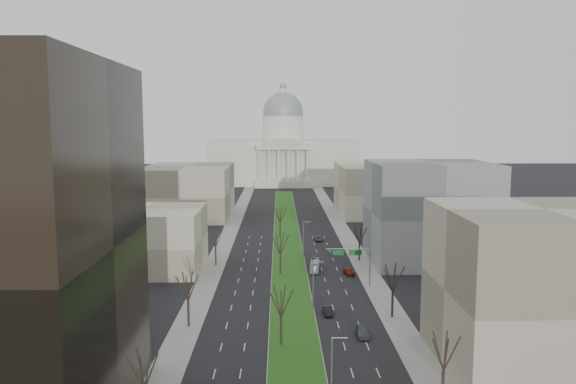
{
  "coord_description": "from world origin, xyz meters",
  "views": [
    {
      "loc": [
        -2.26,
        -41.08,
        33.37
      ],
      "look_at": [
        0.19,
        112.84,
        14.34
      ],
      "focal_mm": 35.0,
      "sensor_mm": 36.0,
      "label": 1
    }
  ],
  "objects": [
    {
      "name": "mast_arm_signs",
      "position": [
        13.49,
        70.03,
        6.11
      ],
      "size": [
        9.12,
        0.24,
        8.09
      ],
      "color": "gray",
      "rests_on": "ground"
    },
    {
      "name": "streetlamp_median_c",
      "position": [
        3.76,
        95.0,
        4.81
      ],
      "size": [
        1.9,
        0.2,
        9.16
      ],
      "color": "gray",
      "rests_on": "ground"
    },
    {
      "name": "tree_left_far",
      "position": [
        -17.2,
        88.0,
        6.84
      ],
      "size": [
        5.28,
        5.28,
        9.5
      ],
      "color": "black",
      "rests_on": "ground"
    },
    {
      "name": "tree_right_mid",
      "position": [
        17.2,
        52.0,
        7.16
      ],
      "size": [
        5.52,
        5.52,
        9.94
      ],
      "color": "black",
      "rests_on": "ground"
    },
    {
      "name": "tree_left_mid",
      "position": [
        -17.2,
        48.0,
        7.0
      ],
      "size": [
        5.4,
        5.4,
        9.72
      ],
      "color": "black",
      "rests_on": "ground"
    },
    {
      "name": "car_grey_near",
      "position": [
        10.82,
        43.59,
        0.81
      ],
      "size": [
        2.07,
        4.84,
        1.63
      ],
      "primitive_type": "imported",
      "rotation": [
        0.0,
        0.0,
        -0.03
      ],
      "color": "#44464B",
      "rests_on": "ground"
    },
    {
      "name": "tree_median_b",
      "position": [
        -2.0,
        80.0,
        7.0
      ],
      "size": [
        5.4,
        5.4,
        9.72
      ],
      "color": "black",
      "rests_on": "ground"
    },
    {
      "name": "tree_right_far",
      "position": [
        17.2,
        92.0,
        6.53
      ],
      "size": [
        5.04,
        5.04,
        9.07
      ],
      "color": "black",
      "rests_on": "ground"
    },
    {
      "name": "car_black",
      "position": [
        6.25,
        53.67,
        0.7
      ],
      "size": [
        1.54,
        4.27,
        1.4
      ],
      "primitive_type": "imported",
      "rotation": [
        0.0,
        0.0,
        0.01
      ],
      "color": "black",
      "rests_on": "ground"
    },
    {
      "name": "sidewalk_right",
      "position": [
        17.5,
        95.0,
        0.07
      ],
      "size": [
        5.0,
        330.0,
        0.15
      ],
      "primitive_type": "cube",
      "color": "gray",
      "rests_on": "ground"
    },
    {
      "name": "median",
      "position": [
        0.0,
        118.99,
        0.1
      ],
      "size": [
        8.0,
        222.03,
        0.2
      ],
      "color": "#999993",
      "rests_on": "ground"
    },
    {
      "name": "tree_left_near",
      "position": [
        -17.2,
        18.0,
        6.61
      ],
      "size": [
        5.1,
        5.1,
        9.18
      ],
      "color": "black",
      "rests_on": "ground"
    },
    {
      "name": "tree_median_c",
      "position": [
        -2.0,
        120.0,
        7.0
      ],
      "size": [
        5.4,
        5.4,
        9.72
      ],
      "color": "black",
      "rests_on": "ground"
    },
    {
      "name": "building_grey_right",
      "position": [
        34.0,
        92.0,
        12.0
      ],
      "size": [
        28.0,
        26.0,
        24.0
      ],
      "primitive_type": "cube",
      "color": "slate",
      "rests_on": "ground"
    },
    {
      "name": "capitol",
      "position": [
        0.0,
        269.59,
        16.31
      ],
      "size": [
        80.0,
        46.0,
        55.0
      ],
      "color": "beige",
      "rests_on": "ground"
    },
    {
      "name": "car_grey_far",
      "position": [
        8.97,
        115.43,
        0.63
      ],
      "size": [
        2.29,
        4.6,
        1.25
      ],
      "primitive_type": "imported",
      "rotation": [
        0.0,
        0.0,
        0.05
      ],
      "color": "#4C5053",
      "rests_on": "ground"
    },
    {
      "name": "sidewalk_left",
      "position": [
        -17.5,
        95.0,
        0.07
      ],
      "size": [
        5.0,
        330.0,
        0.15
      ],
      "primitive_type": "cube",
      "color": "gray",
      "rests_on": "ground"
    },
    {
      "name": "streetlamp_median_a",
      "position": [
        3.76,
        20.0,
        4.81
      ],
      "size": [
        1.9,
        0.2,
        9.16
      ],
      "color": "gray",
      "rests_on": "ground"
    },
    {
      "name": "building_far_left",
      "position": [
        -35.0,
        160.0,
        9.0
      ],
      "size": [
        30.0,
        40.0,
        18.0
      ],
      "primitive_type": "cube",
      "color": "gray",
      "rests_on": "ground"
    },
    {
      "name": "streetlamp_median_b",
      "position": [
        3.76,
        55.0,
        4.81
      ],
      "size": [
        1.9,
        0.2,
        9.16
      ],
      "color": "gray",
      "rests_on": "ground"
    },
    {
      "name": "box_van",
      "position": [
        5.81,
        83.23,
        1.15
      ],
      "size": [
        2.81,
        8.39,
        2.29
      ],
      "primitive_type": "imported",
      "rotation": [
        0.0,
        0.0,
        -0.11
      ],
      "color": "#B9B9B9",
      "rests_on": "ground"
    },
    {
      "name": "ground",
      "position": [
        0.0,
        120.0,
        0.0
      ],
      "size": [
        600.0,
        600.0,
        0.0
      ],
      "primitive_type": "plane",
      "color": "black",
      "rests_on": "ground"
    },
    {
      "name": "tree_right_near",
      "position": [
        17.2,
        22.0,
        6.69
      ],
      "size": [
        5.16,
        5.16,
        9.29
      ],
      "color": "black",
      "rests_on": "ground"
    },
    {
      "name": "car_red",
      "position": [
        13.15,
        79.53,
        0.65
      ],
      "size": [
        2.51,
        4.7,
        1.3
      ],
      "primitive_type": "imported",
      "rotation": [
        0.0,
        0.0,
        0.16
      ],
      "color": "maroon",
      "rests_on": "ground"
    },
    {
      "name": "building_tan_right",
      "position": [
        33.0,
        32.0,
        11.0
      ],
      "size": [
        26.0,
        24.0,
        22.0
      ],
      "primitive_type": "cube",
      "color": "gray",
      "rests_on": "ground"
    },
    {
      "name": "building_far_right",
      "position": [
        35.0,
        165.0,
        9.0
      ],
      "size": [
        30.0,
        40.0,
        18.0
      ],
      "primitive_type": "cube",
      "color": "tan",
      "rests_on": "ground"
    },
    {
      "name": "building_beige_left",
      "position": [
        -33.0,
        85.0,
        7.0
      ],
      "size": [
        26.0,
        22.0,
        14.0
      ],
      "primitive_type": "cube",
      "color": "tan",
      "rests_on": "ground"
    },
    {
      "name": "tree_median_a",
      "position": [
        -2.0,
        40.0,
        7.0
      ],
      "size": [
        5.4,
        5.4,
        9.72
      ],
      "color": "black",
      "rests_on": "ground"
    }
  ]
}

